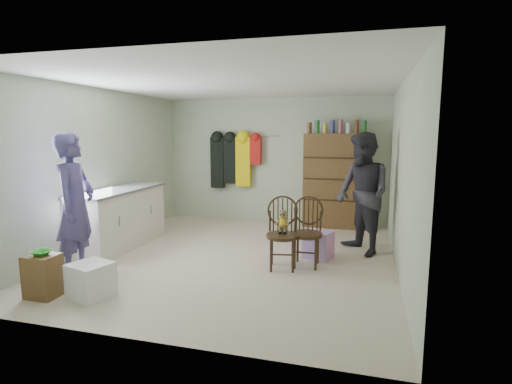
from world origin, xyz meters
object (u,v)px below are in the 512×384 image
(counter, at_px, (119,218))
(chair_far, at_px, (307,229))
(chair_front, at_px, (282,229))
(dresser, at_px, (335,180))

(counter, bearing_deg, chair_far, -1.46)
(chair_front, height_order, dresser, dresser)
(chair_far, distance_m, dresser, 2.42)
(counter, bearing_deg, dresser, 35.69)
(chair_front, xyz_separation_m, chair_far, (0.31, 0.19, -0.03))
(counter, height_order, dresser, dresser)
(chair_far, height_order, dresser, dresser)
(counter, distance_m, chair_front, 2.71)
(chair_front, distance_m, dresser, 2.64)
(dresser, bearing_deg, chair_far, -94.65)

